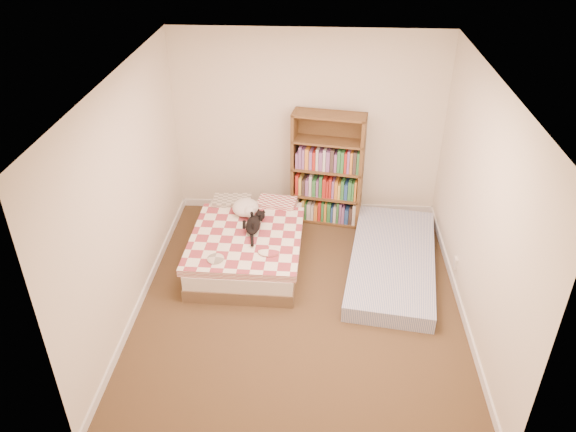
# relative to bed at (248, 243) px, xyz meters

# --- Properties ---
(room) EXTENTS (3.51, 4.01, 2.51)m
(room) POSITION_rel_bed_xyz_m (0.67, -0.77, 0.98)
(room) COLOR #402E1B
(room) RESTS_ON ground
(bed) EXTENTS (1.31, 1.77, 0.47)m
(bed) POSITION_rel_bed_xyz_m (0.00, 0.00, 0.00)
(bed) COLOR brown
(bed) RESTS_ON room
(bookshelf) EXTENTS (0.97, 0.46, 1.53)m
(bookshelf) POSITION_rel_bed_xyz_m (0.94, 0.98, 0.35)
(bookshelf) COLOR #56331D
(bookshelf) RESTS_ON room
(floor_mattress) EXTENTS (1.25, 2.26, 0.19)m
(floor_mattress) POSITION_rel_bed_xyz_m (1.74, -0.10, -0.12)
(floor_mattress) COLOR #6B7DB3
(floor_mattress) RESTS_ON room
(black_cat) EXTENTS (0.29, 0.66, 0.15)m
(black_cat) POSITION_rel_bed_xyz_m (0.07, 0.03, 0.27)
(black_cat) COLOR black
(black_cat) RESTS_ON bed
(white_dog) EXTENTS (0.41, 0.44, 0.18)m
(white_dog) POSITION_rel_bed_xyz_m (-0.06, 0.35, 0.30)
(white_dog) COLOR silver
(white_dog) RESTS_ON bed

